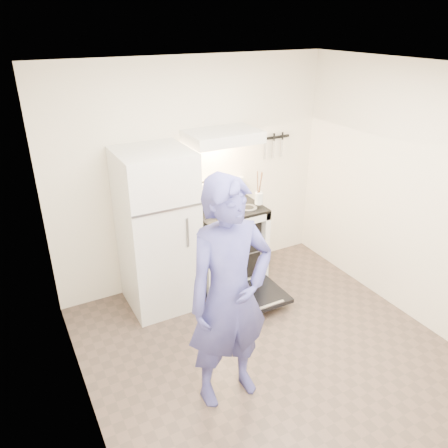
{
  "coord_description": "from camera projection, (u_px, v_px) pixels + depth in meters",
  "views": [
    {
      "loc": [
        -1.87,
        -2.39,
        2.83
      ],
      "look_at": [
        -0.05,
        1.0,
        1.0
      ],
      "focal_mm": 35.0,
      "sensor_mm": 36.0,
      "label": 1
    }
  ],
  "objects": [
    {
      "name": "stove_body",
      "position": [
        226.0,
        246.0,
        4.99
      ],
      "size": [
        0.76,
        0.65,
        0.92
      ],
      "primitive_type": "cube",
      "color": "silver",
      "rests_on": "floor"
    },
    {
      "name": "refrigerator",
      "position": [
        157.0,
        231.0,
        4.45
      ],
      "size": [
        0.7,
        0.7,
        1.7
      ],
      "primitive_type": "cube",
      "color": "silver",
      "rests_on": "floor"
    },
    {
      "name": "person",
      "position": [
        230.0,
        296.0,
        3.25
      ],
      "size": [
        0.69,
        0.46,
        1.89
      ],
      "primitive_type": "imported",
      "rotation": [
        0.0,
        0.0,
        -0.01
      ],
      "color": "navy",
      "rests_on": "floor"
    },
    {
      "name": "tea_kettle",
      "position": [
        204.0,
        195.0,
        4.69
      ],
      "size": [
        0.25,
        0.2,
        0.3
      ],
      "primitive_type": null,
      "color": "silver",
      "rests_on": "cooktop"
    },
    {
      "name": "oven_rack",
      "position": [
        226.0,
        247.0,
        5.0
      ],
      "size": [
        0.6,
        0.52,
        0.01
      ],
      "primitive_type": "cube",
      "color": "slate",
      "rests_on": "stove_body"
    },
    {
      "name": "range_hood",
      "position": [
        223.0,
        136.0,
        4.51
      ],
      "size": [
        0.76,
        0.5,
        0.12
      ],
      "primitive_type": "cube",
      "color": "silver",
      "rests_on": "back_wall"
    },
    {
      "name": "pizza_stone",
      "position": [
        229.0,
        247.0,
        4.98
      ],
      "size": [
        0.29,
        0.29,
        0.02
      ],
      "primitive_type": "cylinder",
      "color": "#84614B",
      "rests_on": "oven_rack"
    },
    {
      "name": "backsplash",
      "position": [
        214.0,
        190.0,
        4.96
      ],
      "size": [
        0.76,
        0.07,
        0.2
      ],
      "primitive_type": "cube",
      "color": "silver",
      "rests_on": "cooktop"
    },
    {
      "name": "cooktop",
      "position": [
        226.0,
        208.0,
        4.78
      ],
      "size": [
        0.76,
        0.65,
        0.03
      ],
      "primitive_type": "cube",
      "color": "black",
      "rests_on": "stove_body"
    },
    {
      "name": "oven_door",
      "position": [
        252.0,
        297.0,
        4.66
      ],
      "size": [
        0.7,
        0.54,
        0.04
      ],
      "primitive_type": "cube",
      "color": "black",
      "rests_on": "floor"
    },
    {
      "name": "floor",
      "position": [
        282.0,
        365.0,
        3.91
      ],
      "size": [
        3.6,
        3.6,
        0.0
      ],
      "primitive_type": "plane",
      "color": "brown",
      "rests_on": "ground"
    },
    {
      "name": "utensil_jar",
      "position": [
        259.0,
        198.0,
        4.74
      ],
      "size": [
        0.09,
        0.09,
        0.13
      ],
      "primitive_type": "cylinder",
      "rotation": [
        0.0,
        0.0,
        -0.03
      ],
      "color": "silver",
      "rests_on": "cooktop"
    },
    {
      "name": "knife_strip",
      "position": [
        275.0,
        137.0,
        5.12
      ],
      "size": [
        0.4,
        0.02,
        0.03
      ],
      "primitive_type": "cube",
      "color": "black",
      "rests_on": "back_wall"
    },
    {
      "name": "dutch_oven",
      "position": [
        227.0,
        257.0,
        3.6
      ],
      "size": [
        0.38,
        0.31,
        0.24
      ],
      "primitive_type": null,
      "color": "#BC1A01",
      "rests_on": "person"
    },
    {
      "name": "back_wall",
      "position": [
        194.0,
        175.0,
        4.81
      ],
      "size": [
        3.2,
        0.02,
        2.5
      ],
      "primitive_type": "cube",
      "color": "beige",
      "rests_on": "ground"
    }
  ]
}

